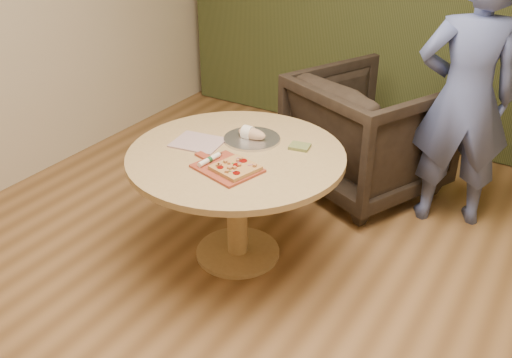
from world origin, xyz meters
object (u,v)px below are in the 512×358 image
object	(u,v)px
bread_roll	(251,133)
person_standing	(465,99)
pedestal_table	(236,173)
flatbread_pizza	(235,168)
cutlery_roll	(209,160)
armchair	(369,128)
pizza_paddle	(226,168)
serving_tray	(252,139)

from	to	relation	value
bread_roll	person_standing	distance (m)	1.45
pedestal_table	flatbread_pizza	world-z (taller)	flatbread_pizza
cutlery_roll	armchair	xyz separation A→B (m)	(0.41, 1.50, -0.27)
pizza_paddle	serving_tray	distance (m)	0.42
pedestal_table	flatbread_pizza	size ratio (longest dim) A/B	4.91
flatbread_pizza	pizza_paddle	bearing A→B (deg)	177.48
armchair	serving_tray	bearing A→B (deg)	95.20
pedestal_table	flatbread_pizza	xyz separation A→B (m)	(0.13, -0.21, 0.17)
serving_tray	armchair	bearing A→B (deg)	70.82
flatbread_pizza	pedestal_table	bearing A→B (deg)	122.31
pizza_paddle	person_standing	size ratio (longest dim) A/B	0.26
pizza_paddle	armchair	xyz separation A→B (m)	(0.30, 1.49, -0.25)
armchair	bread_roll	bearing A→B (deg)	94.78
serving_tray	bread_roll	world-z (taller)	bread_roll
person_standing	pedestal_table	bearing A→B (deg)	24.62
person_standing	flatbread_pizza	bearing A→B (deg)	32.82
serving_tray	bread_roll	bearing A→B (deg)	180.00
cutlery_roll	armchair	distance (m)	1.58
pedestal_table	bread_roll	world-z (taller)	bread_roll
serving_tray	armchair	distance (m)	1.18
serving_tray	person_standing	world-z (taller)	person_standing
flatbread_pizza	person_standing	distance (m)	1.66
pedestal_table	person_standing	size ratio (longest dim) A/B	0.72
cutlery_roll	armchair	world-z (taller)	armchair
armchair	flatbread_pizza	bearing A→B (deg)	105.55
pedestal_table	person_standing	bearing A→B (deg)	48.79
cutlery_roll	bread_roll	distance (m)	0.41
pedestal_table	person_standing	world-z (taller)	person_standing
cutlery_roll	person_standing	world-z (taller)	person_standing
flatbread_pizza	bread_roll	bearing A→B (deg)	110.54
serving_tray	person_standing	size ratio (longest dim) A/B	0.19
pedestal_table	person_standing	xyz separation A→B (m)	(1.04, 1.18, 0.31)
pizza_paddle	cutlery_roll	size ratio (longest dim) A/B	2.37
pedestal_table	flatbread_pizza	bearing A→B (deg)	-57.69
cutlery_roll	bread_roll	size ratio (longest dim) A/B	1.03
pizza_paddle	person_standing	distance (m)	1.70
pedestal_table	cutlery_roll	world-z (taller)	cutlery_roll
pizza_paddle	person_standing	bearing A→B (deg)	70.04
pizza_paddle	pedestal_table	bearing A→B (deg)	123.07
pedestal_table	person_standing	distance (m)	1.60
bread_roll	armchair	size ratio (longest dim) A/B	0.19
flatbread_pizza	bread_roll	xyz separation A→B (m)	(-0.15, 0.41, 0.02)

